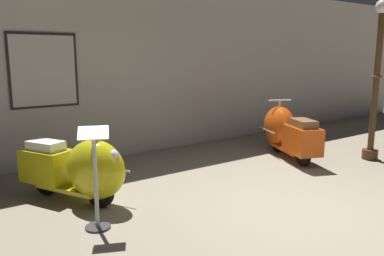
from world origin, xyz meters
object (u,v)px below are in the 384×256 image
at_px(scooter_1, 286,131).
at_px(info_stanchion, 96,187).
at_px(scooter_0, 80,169).
at_px(lamppost, 376,82).

xyz_separation_m(scooter_1, info_stanchion, (-4.13, -0.92, -0.00)).
bearing_deg(scooter_1, scooter_0, 113.64).
height_order(scooter_1, info_stanchion, info_stanchion).
bearing_deg(lamppost, info_stanchion, 178.33).
bearing_deg(scooter_0, scooter_1, 64.10).
bearing_deg(scooter_1, lamppost, -111.67).
bearing_deg(info_stanchion, scooter_1, 12.55).
relative_size(scooter_0, info_stanchion, 1.45).
bearing_deg(lamppost, scooter_1, 135.72).
distance_m(scooter_0, info_stanchion, 0.86).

